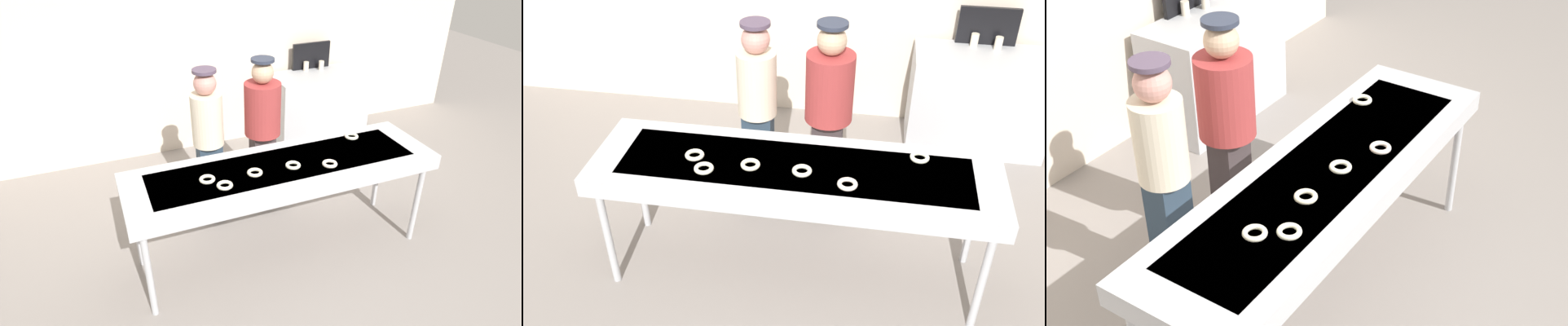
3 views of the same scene
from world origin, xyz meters
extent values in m
plane|color=gray|center=(0.00, 0.00, 0.00)|extent=(16.00, 16.00, 0.00)
cube|color=beige|center=(0.00, 2.51, 1.69)|extent=(8.00, 0.12, 3.37)
cube|color=#B7BABF|center=(0.00, 0.00, 0.91)|extent=(2.78, 0.80, 0.14)
cube|color=slate|center=(0.00, 0.00, 0.94)|extent=(2.36, 0.56, 0.08)
cylinder|color=#B7BABF|center=(-1.29, -0.32, 0.42)|extent=(0.06, 0.06, 0.84)
cylinder|color=#B7BABF|center=(1.29, -0.32, 0.42)|extent=(0.06, 0.06, 0.84)
cylinder|color=#B7BABF|center=(-1.29, 0.32, 0.42)|extent=(0.06, 0.06, 0.84)
cylinder|color=#B7BABF|center=(1.29, 0.32, 0.42)|extent=(0.06, 0.06, 0.84)
torus|color=#EBE7C9|center=(-0.69, -0.01, 0.99)|extent=(0.14, 0.14, 0.03)
torus|color=#EBEBCE|center=(0.06, -0.07, 0.99)|extent=(0.18, 0.18, 0.03)
torus|color=#EDEBCB|center=(-0.59, -0.15, 0.99)|extent=(0.14, 0.14, 0.03)
torus|color=white|center=(0.83, 0.22, 0.99)|extent=(0.17, 0.17, 0.03)
torus|color=white|center=(0.37, -0.17, 0.99)|extent=(0.15, 0.15, 0.03)
torus|color=#F1E9C5|center=(-0.29, -0.06, 0.99)|extent=(0.18, 0.18, 0.03)
cube|color=#243445|center=(-0.43, 0.86, 0.43)|extent=(0.24, 0.18, 0.85)
cylinder|color=beige|center=(-0.43, 0.86, 1.12)|extent=(0.31, 0.31, 0.53)
sphere|color=tan|center=(-0.43, 0.86, 1.49)|extent=(0.22, 0.22, 0.22)
cylinder|color=#4C3D51|center=(-0.43, 0.86, 1.61)|extent=(0.23, 0.23, 0.03)
cube|color=#352C2E|center=(0.14, 0.83, 0.44)|extent=(0.24, 0.18, 0.88)
cylinder|color=#993333|center=(0.14, 0.83, 1.15)|extent=(0.37, 0.37, 0.55)
sphere|color=tan|center=(0.14, 0.83, 1.53)|extent=(0.22, 0.22, 0.22)
cylinder|color=#292F3F|center=(0.14, 0.83, 1.66)|extent=(0.23, 0.23, 0.03)
cube|color=#B7BABF|center=(1.48, 2.06, 0.48)|extent=(1.30, 0.63, 0.96)
cylinder|color=beige|center=(1.37, 2.25, 1.02)|extent=(0.07, 0.07, 0.12)
cylinder|color=beige|center=(1.59, 2.21, 1.02)|extent=(0.07, 0.07, 0.12)
cube|color=black|center=(1.48, 2.33, 1.14)|extent=(0.56, 0.04, 0.36)
camera|label=1|loc=(-1.44, -3.02, 2.93)|focal=30.49mm
camera|label=2|loc=(0.46, -3.17, 3.26)|focal=40.41mm
camera|label=3|loc=(-2.90, -1.76, 3.30)|focal=49.07mm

